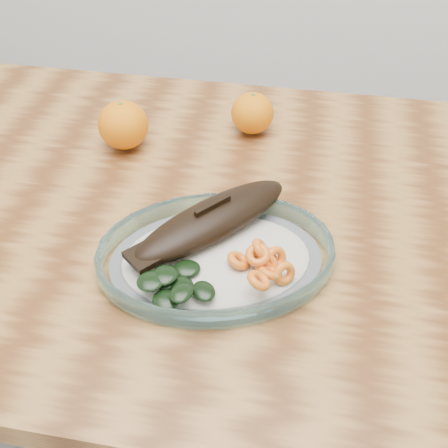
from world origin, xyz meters
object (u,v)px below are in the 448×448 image
object	(u,v)px
plated_meal	(216,252)
orange_right	(252,113)
orange_left	(123,125)
dining_table	(168,246)

from	to	relation	value
plated_meal	orange_right	world-z (taller)	plated_meal
orange_left	orange_right	size ratio (longest dim) A/B	1.13
dining_table	orange_left	size ratio (longest dim) A/B	13.86
dining_table	plated_meal	distance (m)	0.20
plated_meal	dining_table	bearing A→B (deg)	115.05
orange_left	orange_right	xyz separation A→B (m)	(0.21, 0.09, -0.00)
dining_table	orange_left	world-z (taller)	orange_left
orange_right	dining_table	bearing A→B (deg)	-115.71
dining_table	orange_left	bearing A→B (deg)	127.81
orange_right	orange_left	bearing A→B (deg)	-157.50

